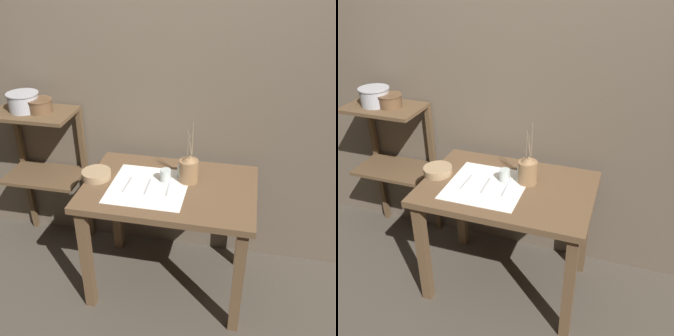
% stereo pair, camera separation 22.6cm
% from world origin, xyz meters
% --- Properties ---
extents(ground_plane, '(12.00, 12.00, 0.00)m').
position_xyz_m(ground_plane, '(0.00, 0.00, 0.00)').
color(ground_plane, '#473F35').
extents(stone_wall_back, '(7.00, 0.06, 2.40)m').
position_xyz_m(stone_wall_back, '(0.00, 0.45, 1.20)').
color(stone_wall_back, brown).
rests_on(stone_wall_back, ground_plane).
extents(wooden_table, '(1.02, 0.69, 0.78)m').
position_xyz_m(wooden_table, '(0.00, 0.00, 0.65)').
color(wooden_table, brown).
rests_on(wooden_table, ground_plane).
extents(wooden_shelf_unit, '(0.53, 0.33, 1.08)m').
position_xyz_m(wooden_shelf_unit, '(-0.95, 0.28, 0.76)').
color(wooden_shelf_unit, brown).
rests_on(wooden_shelf_unit, ground_plane).
extents(linen_cloth, '(0.45, 0.45, 0.00)m').
position_xyz_m(linen_cloth, '(-0.12, -0.03, 0.78)').
color(linen_cloth, white).
rests_on(linen_cloth, wooden_table).
extents(pitcher_with_flowers, '(0.11, 0.11, 0.38)m').
position_xyz_m(pitcher_with_flowers, '(0.10, 0.08, 0.86)').
color(pitcher_with_flowers, olive).
rests_on(pitcher_with_flowers, wooden_table).
extents(wooden_bowl, '(0.18, 0.18, 0.05)m').
position_xyz_m(wooden_bowl, '(-0.46, -0.00, 0.80)').
color(wooden_bowl, '#9E7F5B').
rests_on(wooden_bowl, wooden_table).
extents(glass_tumbler_near, '(0.07, 0.07, 0.07)m').
position_xyz_m(glass_tumbler_near, '(-0.03, 0.05, 0.82)').
color(glass_tumbler_near, '#B7C1BC').
rests_on(glass_tumbler_near, wooden_table).
extents(glass_tumbler_far, '(0.06, 0.06, 0.07)m').
position_xyz_m(glass_tumbler_far, '(0.05, 0.12, 0.81)').
color(glass_tumbler_far, '#B7C1BC').
rests_on(glass_tumbler_far, wooden_table).
extents(fork_outer, '(0.02, 0.17, 0.00)m').
position_xyz_m(fork_outer, '(-0.25, -0.04, 0.78)').
color(fork_outer, '#A8A8AD').
rests_on(fork_outer, wooden_table).
extents(fork_inner, '(0.02, 0.17, 0.00)m').
position_xyz_m(fork_inner, '(-0.12, -0.04, 0.78)').
color(fork_inner, '#A8A8AD').
rests_on(fork_inner, wooden_table).
extents(spoon_outer, '(0.03, 0.18, 0.02)m').
position_xyz_m(spoon_outer, '(-0.00, 0.02, 0.78)').
color(spoon_outer, '#A8A8AD').
rests_on(spoon_outer, wooden_table).
extents(metal_pot_large, '(0.20, 0.20, 0.12)m').
position_xyz_m(metal_pot_large, '(-1.01, 0.24, 1.14)').
color(metal_pot_large, '#A8A8AD').
rests_on(metal_pot_large, wooden_shelf_unit).
extents(metal_pot_small, '(0.16, 0.16, 0.09)m').
position_xyz_m(metal_pot_small, '(-0.90, 0.24, 1.12)').
color(metal_pot_small, brown).
rests_on(metal_pot_small, wooden_shelf_unit).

